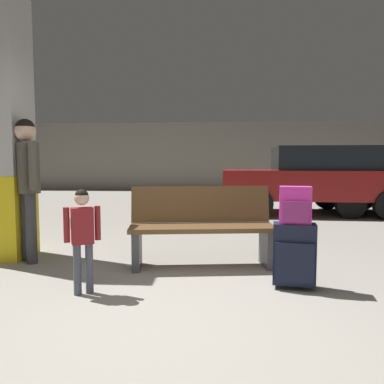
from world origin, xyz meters
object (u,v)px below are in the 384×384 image
Objects in this scene: bench at (202,227)px; backpack_bright at (295,205)px; adult at (27,174)px; child at (82,230)px; suitcase at (294,254)px; parked_car_near at (316,178)px; structural_pillar at (2,129)px.

backpack_bright is at bearing -39.49° from bench.
adult is at bearing 165.56° from backpack_bright.
child is 1.50m from adult.
suitcase is 5.38m from parked_car_near.
structural_pillar is at bearing 139.16° from child.
adult is (-2.02, 0.02, 0.58)m from bench.
child reaches higher than suitcase.
child is 0.56× the size of adult.
bench is 2.10m from adult.
adult is at bearing 179.32° from bench.
backpack_bright is 0.08× the size of parked_car_near.
backpack_bright is 5.36m from parked_car_near.
parked_car_near is at bearing 40.79° from structural_pillar.
child is at bearing -122.56° from parked_car_near.
backpack_bright is 1.91m from child.
adult is at bearing 165.57° from suitcase.
suitcase is (3.29, -0.94, -1.24)m from structural_pillar.
adult is at bearing 134.87° from child.
structural_pillar is 1.90× the size of adult.
suitcase is 1.78× the size of backpack_bright.
structural_pillar reaches higher than backpack_bright.
suitcase is (0.87, -0.72, -0.12)m from bench.
adult is at bearing -26.88° from structural_pillar.
backpack_bright is (0.87, -0.72, 0.33)m from bench.
structural_pillar reaches higher than parked_car_near.
structural_pillar is at bearing 163.97° from suitcase.
structural_pillar reaches higher than adult.
suitcase is 0.14× the size of parked_car_near.
bench reaches higher than suitcase.
bench is at bearing 140.53° from suitcase.
backpack_bright is at bearing -16.04° from structural_pillar.
structural_pillar is at bearing 153.12° from adult.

